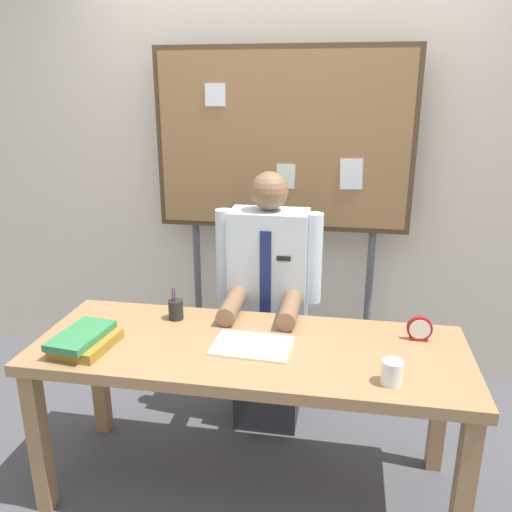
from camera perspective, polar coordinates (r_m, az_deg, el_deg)
name	(u,v)px	position (r m, az deg, el deg)	size (l,w,h in m)	color
ground_plane	(250,485)	(2.71, -0.66, -23.74)	(12.00, 12.00, 0.00)	#4C4C51
back_wall	(286,164)	(3.28, 3.31, 10.01)	(6.40, 0.08, 2.70)	beige
desk	(249,363)	(2.33, -0.72, -11.62)	(1.86, 0.69, 0.74)	#9E754C
person	(268,313)	(2.80, 1.34, -6.24)	(0.55, 0.56, 1.41)	#2D2D33
bulletin_board	(282,146)	(3.07, 2.90, 11.93)	(1.49, 0.09, 2.03)	#4C3823
book_stack	(84,340)	(2.36, -18.23, -8.72)	(0.23, 0.31, 0.07)	olive
open_notebook	(252,346)	(2.26, -0.43, -9.78)	(0.33, 0.23, 0.01)	#F4EFCC
desk_clock	(419,330)	(2.41, 17.41, -7.67)	(0.11, 0.04, 0.11)	maroon
coffee_mug	(392,372)	(2.05, 14.62, -12.18)	(0.08, 0.08, 0.09)	white
pen_holder	(176,309)	(2.53, -8.75, -5.78)	(0.07, 0.07, 0.16)	#262626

